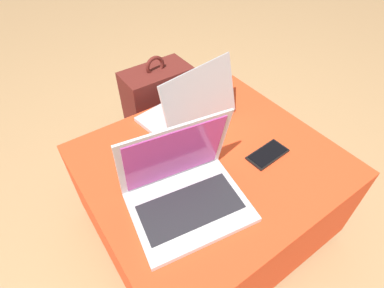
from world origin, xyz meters
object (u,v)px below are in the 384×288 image
Objects in this scene: cell_phone at (268,154)px; laptop_far at (190,110)px; backpack at (159,114)px; laptop_near at (184,189)px.

laptop_far is at bearing 15.74° from cell_phone.
backpack is at bearing 4.28° from cell_phone.
laptop_near is 2.41× the size of cell_phone.
cell_phone is at bearing 97.76° from backpack.
laptop_near reaches higher than backpack.
laptop_far is 0.38m from backpack.
cell_phone is at bearing 7.65° from laptop_near.
laptop_near is 0.67× the size of backpack.
laptop_near reaches higher than laptop_far.
laptop_far is 0.33m from cell_phone.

